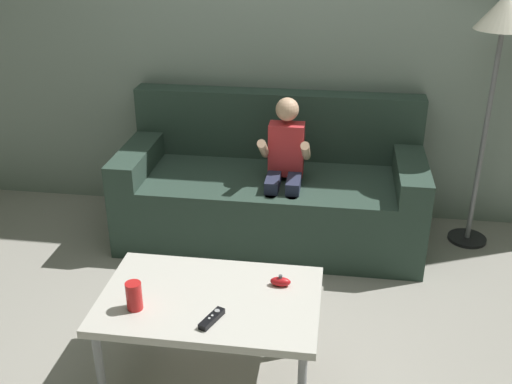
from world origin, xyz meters
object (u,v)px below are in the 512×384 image
Objects in this scene: coffee_table at (210,305)px; soda_can at (134,296)px; person_seated_on_couch at (285,167)px; game_remote_black_near_edge at (212,319)px; floor_lamp at (502,31)px; couch at (272,191)px; nunchuk_red at (280,282)px.

coffee_table is 0.33m from soda_can.
game_remote_black_near_edge is (-0.15, -1.37, -0.09)m from person_seated_on_couch.
coffee_table is 0.61× the size of floor_lamp.
soda_can is (-0.29, -0.12, 0.10)m from coffee_table.
person_seated_on_couch reaches higher than couch.
soda_can reaches higher than coffee_table.
soda_can is 0.08× the size of floor_lamp.
soda_can reaches higher than game_remote_black_near_edge.
soda_can is 2.43m from floor_lamp.
floor_lamp is (1.36, 1.47, 0.91)m from coffee_table.
couch is 1.57m from soda_can.
couch is 1.99× the size of coffee_table.
floor_lamp is (1.64, 1.60, 0.81)m from soda_can.
couch is 15.20× the size of soda_can.
coffee_table is at bearing -132.61° from floor_lamp.
coffee_table is 0.32m from nunchuk_red.
game_remote_black_near_edge is at bearing -92.04° from couch.
game_remote_black_near_edge reaches higher than coffee_table.
nunchuk_red is (0.29, 0.13, 0.06)m from coffee_table.
couch is 12.95× the size of game_remote_black_near_edge.
nunchuk_red is 0.06× the size of floor_lamp.
soda_can reaches higher than nunchuk_red.
person_seated_on_couch is at bearing 94.87° from nunchuk_red.
person_seated_on_couch is (0.10, -0.18, 0.25)m from couch.
person_seated_on_couch is 1.09m from nunchuk_red.
floor_lamp reaches higher than nunchuk_red.
game_remote_black_near_edge is 1.59× the size of nunchuk_red.
game_remote_black_near_edge is at bearing -6.74° from soda_can.
person_seated_on_couch is at bearing 80.89° from coffee_table.
coffee_table is at bearing -94.08° from couch.
couch reaches higher than coffee_table.
floor_lamp is at bearing 51.58° from nunchuk_red.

